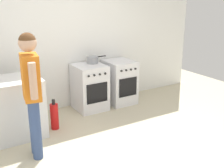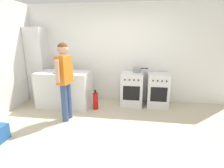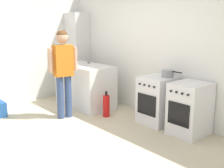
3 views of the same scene
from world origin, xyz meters
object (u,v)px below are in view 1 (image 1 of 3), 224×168
oven_right (119,82)px  oven_left (90,87)px  pot (92,60)px  fire_extinguisher (54,116)px  person (31,86)px

oven_right → oven_left: bearing=180.0°
oven_left → pot: (0.12, 0.09, 0.49)m
pot → oven_right: bearing=-9.6°
oven_right → fire_extinguisher: size_ratio=1.70×
oven_left → person: bearing=-140.6°
pot → fire_extinguisher: pot is taller
oven_right → fire_extinguisher: oven_right is taller
oven_left → person: 1.83m
oven_left → fire_extinguisher: (-0.87, -0.48, -0.21)m
oven_right → pot: size_ratio=2.15×
oven_left → pot: size_ratio=2.15×
oven_left → oven_right: (0.66, -0.00, -0.00)m
oven_left → oven_right: size_ratio=1.00×
oven_left → fire_extinguisher: size_ratio=1.70×
person → pot: bearing=39.3°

